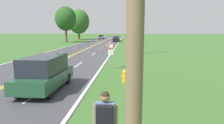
{
  "coord_description": "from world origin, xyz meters",
  "views": [
    {
      "loc": [
        7.18,
        -2.26,
        3.28
      ],
      "look_at": [
        6.19,
        11.27,
        1.13
      ],
      "focal_mm": 32.0,
      "sensor_mm": 36.0,
      "label": 1
    }
  ],
  "objects_px": {
    "car_white_van_mid_far": "(101,37)",
    "hitchhiker_person": "(105,120)",
    "tree_behind_sign": "(79,22)",
    "car_dark_green_van_nearest": "(45,73)",
    "car_black_hatchback_approaching": "(116,39)",
    "fire_hydrant": "(125,76)",
    "car_champagne_suv_mid_near": "(117,38)",
    "tree_mid_treeline": "(66,19)",
    "traffic_sign": "(111,49)"
  },
  "relations": [
    {
      "from": "traffic_sign",
      "to": "car_dark_green_van_nearest",
      "type": "xyz_separation_m",
      "value": [
        -3.13,
        -6.47,
        -0.73
      ]
    },
    {
      "from": "hitchhiker_person",
      "to": "fire_hydrant",
      "type": "relative_size",
      "value": 2.23
    },
    {
      "from": "car_white_van_mid_far",
      "to": "hitchhiker_person",
      "type": "bearing_deg",
      "value": -172.62
    },
    {
      "from": "car_black_hatchback_approaching",
      "to": "tree_mid_treeline",
      "type": "bearing_deg",
      "value": -73.02
    },
    {
      "from": "hitchhiker_person",
      "to": "car_dark_green_van_nearest",
      "type": "bearing_deg",
      "value": 34.69
    },
    {
      "from": "tree_behind_sign",
      "to": "car_black_hatchback_approaching",
      "type": "bearing_deg",
      "value": -42.85
    },
    {
      "from": "tree_mid_treeline",
      "to": "car_white_van_mid_far",
      "type": "height_order",
      "value": "tree_mid_treeline"
    },
    {
      "from": "hitchhiker_person",
      "to": "tree_mid_treeline",
      "type": "xyz_separation_m",
      "value": [
        -16.15,
        49.8,
        5.33
      ]
    },
    {
      "from": "fire_hydrant",
      "to": "car_dark_green_van_nearest",
      "type": "height_order",
      "value": "car_dark_green_van_nearest"
    },
    {
      "from": "hitchhiker_person",
      "to": "tree_mid_treeline",
      "type": "height_order",
      "value": "tree_mid_treeline"
    },
    {
      "from": "fire_hydrant",
      "to": "tree_behind_sign",
      "type": "bearing_deg",
      "value": 106.14
    },
    {
      "from": "fire_hydrant",
      "to": "car_white_van_mid_far",
      "type": "bearing_deg",
      "value": 98.47
    },
    {
      "from": "fire_hydrant",
      "to": "car_champagne_suv_mid_near",
      "type": "height_order",
      "value": "car_champagne_suv_mid_near"
    },
    {
      "from": "traffic_sign",
      "to": "car_white_van_mid_far",
      "type": "distance_m",
      "value": 61.89
    },
    {
      "from": "car_white_van_mid_far",
      "to": "car_champagne_suv_mid_near",
      "type": "bearing_deg",
      "value": -152.98
    },
    {
      "from": "fire_hydrant",
      "to": "car_black_hatchback_approaching",
      "type": "xyz_separation_m",
      "value": [
        -2.91,
        45.51,
        0.45
      ]
    },
    {
      "from": "car_dark_green_van_nearest",
      "to": "car_champagne_suv_mid_near",
      "type": "distance_m",
      "value": 54.38
    },
    {
      "from": "tree_mid_treeline",
      "to": "car_dark_green_van_nearest",
      "type": "bearing_deg",
      "value": -74.51
    },
    {
      "from": "fire_hydrant",
      "to": "tree_behind_sign",
      "type": "height_order",
      "value": "tree_behind_sign"
    },
    {
      "from": "hitchhiker_person",
      "to": "car_dark_green_van_nearest",
      "type": "xyz_separation_m",
      "value": [
        -3.98,
        5.87,
        -0.14
      ]
    },
    {
      "from": "traffic_sign",
      "to": "car_champagne_suv_mid_near",
      "type": "relative_size",
      "value": 0.57
    },
    {
      "from": "fire_hydrant",
      "to": "car_black_hatchback_approaching",
      "type": "bearing_deg",
      "value": 93.66
    },
    {
      "from": "tree_behind_sign",
      "to": "car_dark_green_van_nearest",
      "type": "bearing_deg",
      "value": -78.27
    },
    {
      "from": "tree_behind_sign",
      "to": "car_dark_green_van_nearest",
      "type": "height_order",
      "value": "tree_behind_sign"
    },
    {
      "from": "fire_hydrant",
      "to": "car_white_van_mid_far",
      "type": "xyz_separation_m",
      "value": [
        -9.81,
        65.85,
        0.44
      ]
    },
    {
      "from": "car_black_hatchback_approaching",
      "to": "car_dark_green_van_nearest",
      "type": "bearing_deg",
      "value": 0.81
    },
    {
      "from": "car_black_hatchback_approaching",
      "to": "hitchhiker_person",
      "type": "bearing_deg",
      "value": 5.28
    },
    {
      "from": "hitchhiker_person",
      "to": "traffic_sign",
      "type": "bearing_deg",
      "value": 4.49
    },
    {
      "from": "car_dark_green_van_nearest",
      "to": "car_champagne_suv_mid_near",
      "type": "xyz_separation_m",
      "value": [
        1.38,
        54.37,
        -0.11
      ]
    },
    {
      "from": "car_champagne_suv_mid_near",
      "to": "car_white_van_mid_far",
      "type": "distance_m",
      "value": 15.02
    },
    {
      "from": "hitchhiker_person",
      "to": "tree_mid_treeline",
      "type": "bearing_deg",
      "value": 18.53
    },
    {
      "from": "car_dark_green_van_nearest",
      "to": "car_white_van_mid_far",
      "type": "relative_size",
      "value": 1.08
    },
    {
      "from": "traffic_sign",
      "to": "tree_mid_treeline",
      "type": "distance_m",
      "value": 40.74
    },
    {
      "from": "tree_behind_sign",
      "to": "tree_mid_treeline",
      "type": "height_order",
      "value": "tree_behind_sign"
    },
    {
      "from": "car_dark_green_van_nearest",
      "to": "car_white_van_mid_far",
      "type": "distance_m",
      "value": 67.98
    },
    {
      "from": "car_dark_green_van_nearest",
      "to": "car_black_hatchback_approaching",
      "type": "bearing_deg",
      "value": 179.06
    },
    {
      "from": "tree_behind_sign",
      "to": "car_dark_green_van_nearest",
      "type": "distance_m",
      "value": 61.96
    },
    {
      "from": "traffic_sign",
      "to": "car_dark_green_van_nearest",
      "type": "relative_size",
      "value": 0.51
    },
    {
      "from": "car_dark_green_van_nearest",
      "to": "car_champagne_suv_mid_near",
      "type": "height_order",
      "value": "car_dark_green_van_nearest"
    },
    {
      "from": "car_white_van_mid_far",
      "to": "traffic_sign",
      "type": "bearing_deg",
      "value": -171.95
    },
    {
      "from": "traffic_sign",
      "to": "car_black_hatchback_approaching",
      "type": "bearing_deg",
      "value": 92.32
    },
    {
      "from": "car_dark_green_van_nearest",
      "to": "car_white_van_mid_far",
      "type": "xyz_separation_m",
      "value": [
        -5.42,
        67.76,
        -0.13
      ]
    },
    {
      "from": "hitchhiker_person",
      "to": "car_white_van_mid_far",
      "type": "bearing_deg",
      "value": 7.84
    },
    {
      "from": "tree_behind_sign",
      "to": "car_white_van_mid_far",
      "type": "distance_m",
      "value": 11.62
    },
    {
      "from": "car_champagne_suv_mid_near",
      "to": "hitchhiker_person",
      "type": "bearing_deg",
      "value": 1.64
    },
    {
      "from": "hitchhiker_person",
      "to": "car_white_van_mid_far",
      "type": "height_order",
      "value": "hitchhiker_person"
    },
    {
      "from": "fire_hydrant",
      "to": "car_champagne_suv_mid_near",
      "type": "bearing_deg",
      "value": 93.28
    },
    {
      "from": "traffic_sign",
      "to": "car_white_van_mid_far",
      "type": "height_order",
      "value": "traffic_sign"
    },
    {
      "from": "traffic_sign",
      "to": "car_black_hatchback_approaching",
      "type": "height_order",
      "value": "traffic_sign"
    },
    {
      "from": "fire_hydrant",
      "to": "car_dark_green_van_nearest",
      "type": "bearing_deg",
      "value": -156.4
    }
  ]
}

